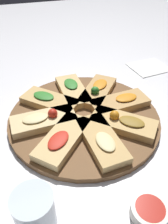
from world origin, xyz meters
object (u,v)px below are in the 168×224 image
napkin_stack (149,67)px  dipping_bowl (149,211)px  serving_board (84,117)px  water_glass (35,211)px

napkin_stack → dipping_bowl: bearing=58.4°
dipping_bowl → serving_board: bearing=-84.8°
serving_board → dipping_bowl: 0.31m
serving_board → dipping_bowl: (-0.03, 0.31, 0.01)m
water_glass → napkin_stack: bearing=-138.1°
serving_board → water_glass: bearing=55.3°
water_glass → dipping_bowl: (-0.21, 0.05, -0.03)m
napkin_stack → water_glass: bearing=41.9°
serving_board → dipping_bowl: size_ratio=6.02×
water_glass → dipping_bowl: size_ratio=1.17×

